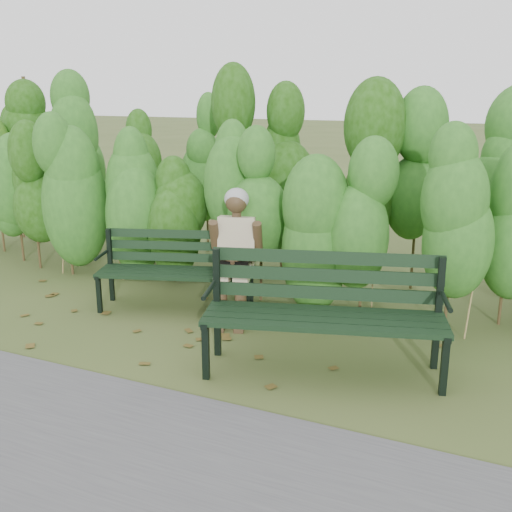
% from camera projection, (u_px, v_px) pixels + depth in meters
% --- Properties ---
extents(ground, '(80.00, 80.00, 0.00)m').
position_uv_depth(ground, '(240.00, 347.00, 5.30)').
color(ground, '#405224').
extents(footpath, '(60.00, 2.50, 0.01)m').
position_uv_depth(footpath, '(72.00, 494.00, 3.36)').
color(footpath, '#474749').
rests_on(footpath, ground).
extents(hedge_band, '(11.04, 1.67, 2.42)m').
position_uv_depth(hedge_band, '(312.00, 178.00, 6.60)').
color(hedge_band, '#47381E').
rests_on(hedge_band, ground).
extents(leaf_litter, '(6.07, 2.24, 0.01)m').
position_uv_depth(leaf_litter, '(287.00, 350.00, 5.22)').
color(leaf_litter, brown).
rests_on(leaf_litter, ground).
extents(bench_left, '(1.66, 0.97, 0.79)m').
position_uv_depth(bench_left, '(177.00, 264.00, 6.18)').
color(bench_left, black).
rests_on(bench_left, ground).
extents(bench_right, '(1.98, 1.10, 0.94)m').
position_uv_depth(bench_right, '(325.00, 304.00, 4.76)').
color(bench_right, black).
rests_on(bench_right, ground).
extents(seated_woman, '(0.58, 0.83, 1.27)m').
position_uv_depth(seated_woman, '(235.00, 247.00, 5.89)').
color(seated_woman, '#B9AD8D').
rests_on(seated_woman, ground).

